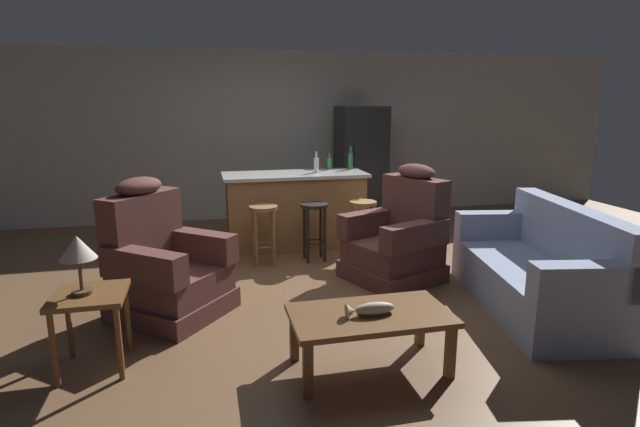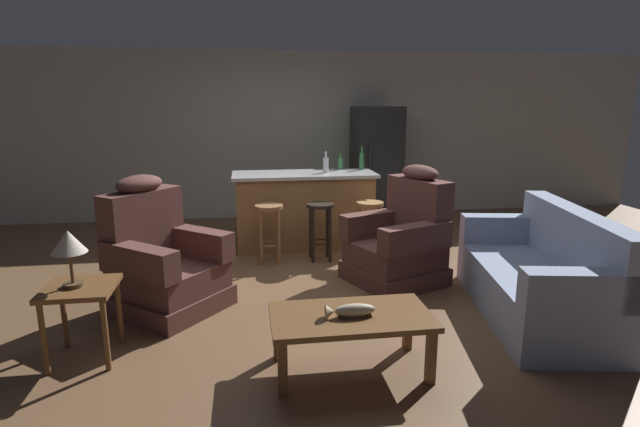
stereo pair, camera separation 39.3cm
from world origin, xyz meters
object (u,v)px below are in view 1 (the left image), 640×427
at_px(bar_stool_middle, 314,221).
at_px(bottle_tall_green, 351,160).
at_px(bar_stool_left, 264,224).
at_px(recliner_near_lamp, 164,267).
at_px(coffee_table, 370,320).
at_px(recliner_near_island, 399,239).
at_px(refrigerator, 361,164).
at_px(bottle_wine_dark, 316,165).
at_px(end_table, 90,306).
at_px(bottle_short_amber, 329,163).
at_px(kitchen_island, 295,210).
at_px(bar_stool_right, 363,218).
at_px(fish_figurine, 370,309).
at_px(couch, 539,272).
at_px(table_lamp, 78,250).

distance_m(bar_stool_middle, bottle_tall_green, 1.23).
bearing_deg(bar_stool_left, recliner_near_lamp, -131.25).
height_order(coffee_table, bar_stool_middle, bar_stool_middle).
xyz_separation_m(recliner_near_lamp, bar_stool_middle, (1.61, 1.16, 0.05)).
bearing_deg(bottle_tall_green, recliner_near_island, -88.36).
xyz_separation_m(coffee_table, bar_stool_left, (-0.43, 2.48, 0.11)).
relative_size(coffee_table, refrigerator, 0.62).
bearing_deg(bottle_wine_dark, end_table, -129.64).
xyz_separation_m(recliner_near_island, bar_stool_left, (-1.32, 0.80, 0.05)).
distance_m(bottle_short_amber, bottle_wine_dark, 0.34).
bearing_deg(bottle_short_amber, end_table, -129.92).
xyz_separation_m(recliner_near_lamp, bottle_tall_green, (2.29, 1.99, 0.64)).
relative_size(kitchen_island, bar_stool_left, 2.65).
height_order(coffee_table, bar_stool_right, bar_stool_right).
distance_m(fish_figurine, kitchen_island, 3.15).
bearing_deg(kitchen_island, coffee_table, -90.95).
relative_size(coffee_table, bottle_short_amber, 5.26).
bearing_deg(refrigerator, bar_stool_middle, -122.03).
xyz_separation_m(recliner_near_island, bottle_wine_dark, (-0.56, 1.43, 0.63)).
distance_m(couch, bar_stool_right, 2.11).
bearing_deg(refrigerator, bar_stool_right, -106.82).
distance_m(recliner_near_lamp, bottle_wine_dark, 2.60).
bearing_deg(table_lamp, bar_stool_left, 53.98).
xyz_separation_m(recliner_near_lamp, bottle_wine_dark, (1.78, 1.79, 0.63)).
distance_m(recliner_near_island, bottle_tall_green, 1.75).
xyz_separation_m(fish_figurine, couch, (1.84, 0.70, -0.12)).
relative_size(recliner_near_island, refrigerator, 0.68).
xyz_separation_m(bar_stool_right, bottle_short_amber, (-0.19, 0.88, 0.56)).
bearing_deg(recliner_near_lamp, kitchen_island, 89.61).
bearing_deg(bottle_wine_dark, recliner_near_island, -68.62).
height_order(kitchen_island, bar_stool_right, kitchen_island).
bearing_deg(couch, refrigerator, -71.36).
relative_size(recliner_near_island, bar_stool_right, 1.76).
distance_m(couch, refrigerator, 3.72).
height_order(fish_figurine, table_lamp, table_lamp).
distance_m(end_table, bottle_short_amber, 3.84).
relative_size(table_lamp, bar_stool_left, 0.60).
bearing_deg(end_table, kitchen_island, 54.11).
height_order(recliner_near_island, bottle_tall_green, bottle_tall_green).
bearing_deg(recliner_near_lamp, end_table, -76.58).
height_order(recliner_near_lamp, table_lamp, recliner_near_lamp).
height_order(table_lamp, kitchen_island, table_lamp).
xyz_separation_m(kitchen_island, bottle_wine_dark, (0.28, -0.00, 0.57)).
height_order(end_table, bottle_short_amber, bottle_short_amber).
height_order(table_lamp, bar_stool_right, table_lamp).
xyz_separation_m(fish_figurine, bottle_short_amber, (0.58, 3.40, 0.57)).
relative_size(end_table, table_lamp, 1.37).
bearing_deg(end_table, bar_stool_left, 54.57).
bearing_deg(recliner_near_island, bottle_tall_green, -110.70).
height_order(refrigerator, bottle_short_amber, refrigerator).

